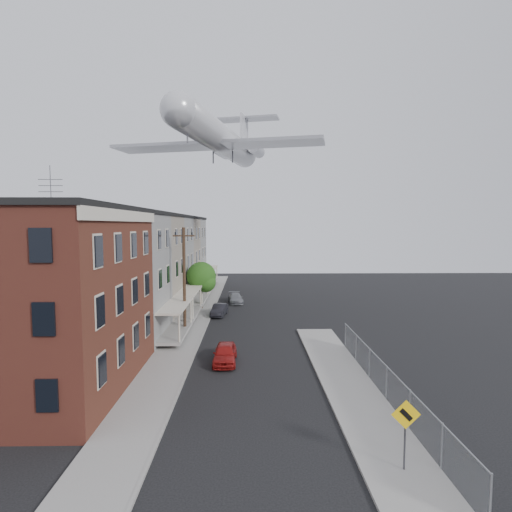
{
  "coord_description": "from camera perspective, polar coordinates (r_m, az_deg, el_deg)",
  "views": [
    {
      "loc": [
        -0.16,
        -15.1,
        9.22
      ],
      "look_at": [
        0.2,
        6.47,
        7.52
      ],
      "focal_mm": 28.0,
      "sensor_mm": 36.0,
      "label": 1
    }
  ],
  "objects": [
    {
      "name": "airplane",
      "position": [
        45.16,
        -4.91,
        16.22
      ],
      "size": [
        22.49,
        25.7,
        7.4
      ],
      "color": "silver",
      "rests_on": "ground"
    },
    {
      "name": "row_house_a",
      "position": [
        33.98,
        -21.29,
        -2.72
      ],
      "size": [
        11.98,
        7.0,
        10.3
      ],
      "color": "slate",
      "rests_on": "ground"
    },
    {
      "name": "street_tree",
      "position": [
        43.71,
        -7.67,
        -3.12
      ],
      "size": [
        3.22,
        3.2,
        5.2
      ],
      "color": "black",
      "rests_on": "ground"
    },
    {
      "name": "row_house_b",
      "position": [
        40.58,
        -17.87,
        -1.5
      ],
      "size": [
        11.98,
        7.0,
        10.3
      ],
      "color": "#6B6255",
      "rests_on": "ground"
    },
    {
      "name": "corner_building",
      "position": [
        25.4,
        -28.85,
        -5.26
      ],
      "size": [
        10.31,
        12.3,
        12.15
      ],
      "color": "#361211",
      "rests_on": "ground"
    },
    {
      "name": "row_house_d",
      "position": [
        54.07,
        -13.56,
        0.04
      ],
      "size": [
        11.98,
        7.0,
        10.3
      ],
      "color": "#6B6255",
      "rests_on": "ground"
    },
    {
      "name": "sidewalk_left",
      "position": [
        40.52,
        -8.6,
        -8.62
      ],
      "size": [
        3.0,
        62.0,
        0.12
      ],
      "primitive_type": "cube",
      "color": "gray",
      "rests_on": "ground"
    },
    {
      "name": "row_house_c",
      "position": [
        47.28,
        -15.4,
        -0.62
      ],
      "size": [
        11.98,
        7.0,
        10.3
      ],
      "color": "slate",
      "rests_on": "ground"
    },
    {
      "name": "warning_sign",
      "position": [
        16.89,
        20.58,
        -21.55
      ],
      "size": [
        1.1,
        0.11,
        2.8
      ],
      "color": "#515156",
      "rests_on": "ground"
    },
    {
      "name": "car_far",
      "position": [
        47.38,
        -2.94,
        -6.03
      ],
      "size": [
        2.07,
        4.04,
        1.12
      ],
      "primitive_type": "imported",
      "rotation": [
        0.0,
        0.0,
        0.13
      ],
      "color": "slate",
      "rests_on": "ground"
    },
    {
      "name": "chainlink_fence",
      "position": [
        22.87,
        18.16,
        -16.81
      ],
      "size": [
        0.06,
        18.06,
        1.9
      ],
      "color": "gray",
      "rests_on": "ground"
    },
    {
      "name": "curb_right",
      "position": [
        23.38,
        10.02,
        -18.61
      ],
      "size": [
        0.15,
        26.0,
        0.14
      ],
      "primitive_type": "cube",
      "color": "gray",
      "rests_on": "ground"
    },
    {
      "name": "ground",
      "position": [
        17.7,
        -0.34,
        -26.9
      ],
      "size": [
        120.0,
        120.0,
        0.0
      ],
      "primitive_type": "plane",
      "color": "black",
      "rests_on": "ground"
    },
    {
      "name": "car_near",
      "position": [
        27.48,
        -4.46,
        -13.71
      ],
      "size": [
        1.52,
        3.76,
        1.28
      ],
      "primitive_type": "imported",
      "rotation": [
        0.0,
        0.0,
        -0.0
      ],
      "color": "maroon",
      "rests_on": "ground"
    },
    {
      "name": "curb_left",
      "position": [
        40.35,
        -6.54,
        -8.63
      ],
      "size": [
        0.15,
        62.0,
        0.14
      ],
      "primitive_type": "cube",
      "color": "gray",
      "rests_on": "ground"
    },
    {
      "name": "row_house_e",
      "position": [
        60.9,
        -12.13,
        0.55
      ],
      "size": [
        11.98,
        7.0,
        10.3
      ],
      "color": "slate",
      "rests_on": "ground"
    },
    {
      "name": "sidewalk_right",
      "position": [
        23.69,
        13.65,
        -18.38
      ],
      "size": [
        3.0,
        26.0,
        0.12
      ],
      "primitive_type": "cube",
      "color": "gray",
      "rests_on": "ground"
    },
    {
      "name": "car_mid",
      "position": [
        40.98,
        -5.27,
        -7.68
      ],
      "size": [
        1.68,
        3.68,
        1.17
      ],
      "primitive_type": "imported",
      "rotation": [
        0.0,
        0.0,
        -0.13
      ],
      "color": "black",
      "rests_on": "ground"
    },
    {
      "name": "utility_pole",
      "position": [
        33.86,
        -10.21,
        -3.29
      ],
      "size": [
        1.8,
        0.26,
        9.0
      ],
      "color": "black",
      "rests_on": "ground"
    }
  ]
}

